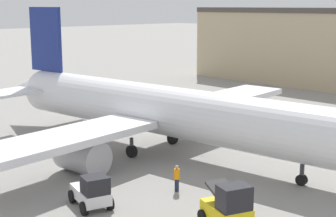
{
  "coord_description": "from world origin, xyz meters",
  "views": [
    {
      "loc": [
        26.99,
        -25.78,
        11.05
      ],
      "look_at": [
        0.0,
        0.0,
        3.49
      ],
      "focal_mm": 55.0,
      "sensor_mm": 36.0,
      "label": 1
    }
  ],
  "objects_px": {
    "belt_loader_truck": "(229,208)",
    "ground_crew_worker": "(177,177)",
    "airplane": "(158,111)",
    "baggage_tug": "(92,192)"
  },
  "relations": [
    {
      "from": "belt_loader_truck",
      "to": "ground_crew_worker",
      "type": "bearing_deg",
      "value": -178.89
    },
    {
      "from": "ground_crew_worker",
      "to": "airplane",
      "type": "bearing_deg",
      "value": 158.69
    },
    {
      "from": "airplane",
      "to": "belt_loader_truck",
      "type": "xyz_separation_m",
      "value": [
        12.58,
        -6.84,
        -2.05
      ]
    },
    {
      "from": "airplane",
      "to": "baggage_tug",
      "type": "height_order",
      "value": "airplane"
    },
    {
      "from": "ground_crew_worker",
      "to": "belt_loader_truck",
      "type": "relative_size",
      "value": 0.54
    },
    {
      "from": "ground_crew_worker",
      "to": "baggage_tug",
      "type": "height_order",
      "value": "baggage_tug"
    },
    {
      "from": "ground_crew_worker",
      "to": "baggage_tug",
      "type": "distance_m",
      "value": 5.36
    },
    {
      "from": "belt_loader_truck",
      "to": "airplane",
      "type": "bearing_deg",
      "value": 171.14
    },
    {
      "from": "airplane",
      "to": "belt_loader_truck",
      "type": "distance_m",
      "value": 14.47
    },
    {
      "from": "airplane",
      "to": "baggage_tug",
      "type": "bearing_deg",
      "value": -67.84
    }
  ]
}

